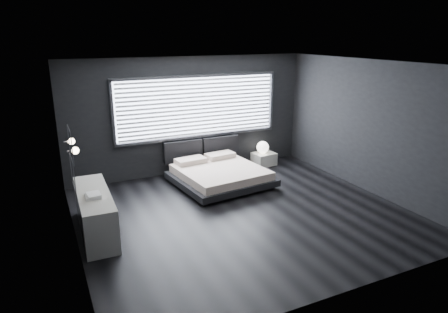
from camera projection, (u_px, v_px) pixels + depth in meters
name	position (u px, v px, depth m)	size (l,w,h in m)	color
room	(244.00, 143.00, 7.25)	(6.04, 6.00, 2.80)	black
window	(199.00, 107.00, 9.59)	(4.14, 0.09, 1.52)	white
headboard	(202.00, 149.00, 9.87)	(1.96, 0.16, 0.52)	black
sconce_near	(75.00, 151.00, 6.05)	(0.18, 0.11, 0.11)	silver
sconce_far	(71.00, 141.00, 6.57)	(0.18, 0.11, 0.11)	silver
wall_art_upper	(71.00, 145.00, 5.42)	(0.01, 0.48, 0.48)	#47474C
wall_art_lower	(73.00, 172.00, 5.78)	(0.01, 0.48, 0.48)	#47474C
bed	(220.00, 174.00, 9.06)	(2.16, 2.08, 0.51)	black
nightstand	(264.00, 159.00, 10.43)	(0.55, 0.46, 0.32)	silver
orb_lamp	(263.00, 147.00, 10.34)	(0.31, 0.31, 0.31)	white
dresser	(95.00, 213.00, 6.81)	(0.57, 1.87, 0.74)	silver
book_stack	(93.00, 195.00, 6.50)	(0.25, 0.32, 0.06)	white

